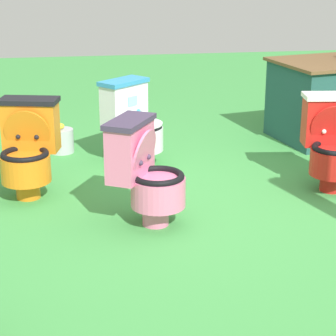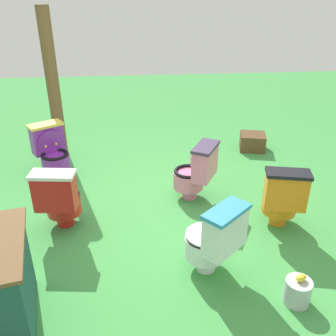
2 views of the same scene
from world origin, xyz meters
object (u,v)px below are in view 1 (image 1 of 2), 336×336
at_px(toilet_pink, 145,171).
at_px(toilet_white, 134,122).
at_px(toilet_red, 332,142).
at_px(toilet_orange, 28,148).
at_px(lemon_bucket, 62,140).

bearing_deg(toilet_pink, toilet_white, -153.31).
height_order(toilet_pink, toilet_red, same).
relative_size(toilet_red, toilet_white, 1.00).
xyz_separation_m(toilet_red, toilet_orange, (-2.31, 0.20, 0.00)).
distance_m(toilet_pink, toilet_orange, 1.05).
relative_size(toilet_white, toilet_orange, 1.00).
height_order(toilet_pink, lemon_bucket, toilet_pink).
bearing_deg(toilet_orange, lemon_bucket, -89.67).
xyz_separation_m(toilet_white, lemon_bucket, (-0.63, 0.42, -0.25)).
xyz_separation_m(toilet_pink, toilet_orange, (-0.80, 0.67, 0.00)).
height_order(toilet_red, lemon_bucket, toilet_red).
xyz_separation_m(toilet_red, toilet_white, (-1.46, 0.82, -0.00)).
relative_size(toilet_red, lemon_bucket, 2.63).
relative_size(toilet_pink, toilet_white, 1.00).
bearing_deg(toilet_orange, toilet_white, -131.20).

